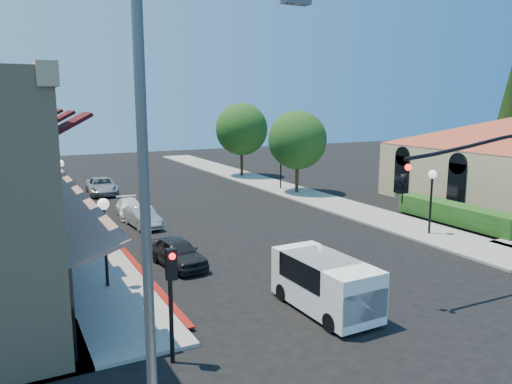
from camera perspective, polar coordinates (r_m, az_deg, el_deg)
name	(u,v)px	position (r m, az deg, el deg)	size (l,w,h in m)	color
ground	(425,325)	(17.60, 18.72, -14.23)	(120.00, 120.00, 0.00)	black
sidewalk_left	(52,202)	(38.71, -22.29, -1.01)	(3.50, 50.00, 0.12)	gray
sidewalk_right	(266,183)	(43.72, 1.14, 0.99)	(3.50, 50.00, 0.12)	gray
curb_red_strip	(149,282)	(20.82, -12.17, -10.01)	(0.25, 10.00, 0.06)	maroon
hedge	(456,225)	(31.63, 21.84, -3.50)	(1.40, 8.00, 1.10)	#1B4012
conifer_far	(510,111)	(49.21, 27.00, 8.30)	(3.20, 3.20, 11.00)	#322014
street_tree_a	(297,140)	(38.95, 4.75, 5.94)	(4.56, 4.56, 6.48)	#322014
street_tree_b	(242,129)	(47.69, -1.67, 7.19)	(4.94, 4.94, 7.02)	#322014
secondary_signal	(171,284)	(13.78, -9.67, -10.37)	(0.28, 0.42, 3.32)	black
cobra_streetlight	(163,203)	(9.50, -10.53, -1.29)	(3.60, 0.25, 9.31)	#595B5E
lamppost_left_near	(104,220)	(19.72, -16.97, -3.08)	(0.44, 0.44, 3.57)	black
lamppost_left_far	(61,173)	(33.39, -21.38, 2.01)	(0.44, 0.44, 3.57)	black
lamppost_right_near	(432,186)	(28.11, 19.46, 0.69)	(0.44, 0.44, 3.57)	black
lamppost_right_far	(281,156)	(40.64, 2.86, 4.07)	(0.44, 0.44, 3.57)	black
white_van	(326,281)	(17.52, 8.01, -10.06)	(1.95, 4.26, 1.87)	white
parked_car_a	(178,252)	(22.28, -8.94, -6.84)	(1.48, 3.68, 1.25)	black
parked_car_b	(142,217)	(29.50, -12.88, -2.80)	(1.24, 3.57, 1.18)	#A4A7A9
parked_car_c	(130,208)	(32.39, -14.23, -1.78)	(1.50, 3.70, 1.07)	white
parked_car_d	(102,186)	(40.68, -17.22, 0.66)	(2.15, 4.66, 1.29)	#9FA1A4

